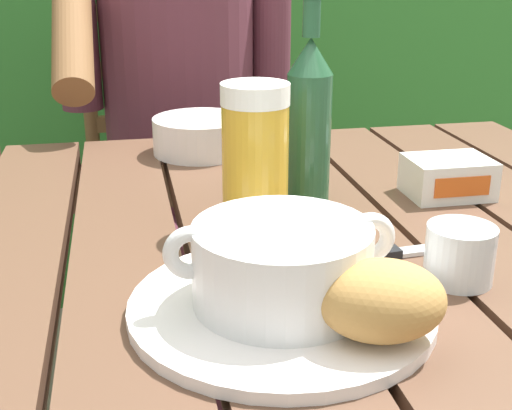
# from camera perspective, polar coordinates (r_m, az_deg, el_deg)

# --- Properties ---
(dining_table) EXTENTS (1.17, 0.91, 0.75)m
(dining_table) POSITION_cam_1_polar(r_m,az_deg,el_deg) (0.86, -1.52, -8.34)
(dining_table) COLOR brown
(dining_table) RESTS_ON ground_plane
(chair_near_diner) EXTENTS (0.44, 0.44, 1.00)m
(chair_near_diner) POSITION_cam_1_polar(r_m,az_deg,el_deg) (1.74, -6.56, 0.79)
(chair_near_diner) COLOR brown
(chair_near_diner) RESTS_ON ground_plane
(person_eating) EXTENTS (0.48, 0.47, 1.22)m
(person_eating) POSITION_cam_1_polar(r_m,az_deg,el_deg) (1.48, -6.35, 6.86)
(person_eating) COLOR #5B2B37
(person_eating) RESTS_ON ground_plane
(serving_plate) EXTENTS (0.28, 0.28, 0.01)m
(serving_plate) POSITION_cam_1_polar(r_m,az_deg,el_deg) (0.64, 2.10, -8.40)
(serving_plate) COLOR white
(serving_plate) RESTS_ON dining_table
(soup_bowl) EXTENTS (0.21, 0.16, 0.08)m
(soup_bowl) POSITION_cam_1_polar(r_m,az_deg,el_deg) (0.62, 2.15, -4.75)
(soup_bowl) COLOR white
(soup_bowl) RESTS_ON serving_plate
(bread_roll) EXTENTS (0.12, 0.10, 0.07)m
(bread_roll) POSITION_cam_1_polar(r_m,az_deg,el_deg) (0.58, 10.31, -7.77)
(bread_roll) COLOR #C08B48
(bread_roll) RESTS_ON serving_plate
(beer_glass) EXTENTS (0.08, 0.08, 0.17)m
(beer_glass) POSITION_cam_1_polar(r_m,az_deg,el_deg) (0.81, -0.07, 4.04)
(beer_glass) COLOR gold
(beer_glass) RESTS_ON dining_table
(beer_bottle) EXTENTS (0.06, 0.06, 0.27)m
(beer_bottle) POSITION_cam_1_polar(r_m,az_deg,el_deg) (0.88, 4.40, 7.06)
(beer_bottle) COLOR #255333
(beer_bottle) RESTS_ON dining_table
(water_glass_small) EXTENTS (0.07, 0.07, 0.06)m
(water_glass_small) POSITION_cam_1_polar(r_m,az_deg,el_deg) (0.72, 16.49, -3.90)
(water_glass_small) COLOR silver
(water_glass_small) RESTS_ON dining_table
(butter_tub) EXTENTS (0.11, 0.08, 0.05)m
(butter_tub) POSITION_cam_1_polar(r_m,az_deg,el_deg) (0.97, 15.59, 2.24)
(butter_tub) COLOR white
(butter_tub) RESTS_ON dining_table
(table_knife) EXTENTS (0.15, 0.03, 0.01)m
(table_knife) POSITION_cam_1_polar(r_m,az_deg,el_deg) (0.77, 11.54, -3.86)
(table_knife) COLOR silver
(table_knife) RESTS_ON dining_table
(diner_bowl) EXTENTS (0.16, 0.16, 0.06)m
(diner_bowl) POSITION_cam_1_polar(r_m,az_deg,el_deg) (1.14, -4.70, 5.76)
(diner_bowl) COLOR white
(diner_bowl) RESTS_ON dining_table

